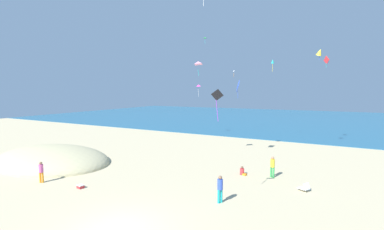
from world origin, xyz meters
The scene contains 18 objects.
ground_plane centered at (0.00, 10.00, 0.00)m, with size 120.00×120.00×0.00m, color #C6B58C.
ocean_water centered at (0.00, 55.88, 0.03)m, with size 120.00×60.00×0.05m, color #236084.
dune_mound centered at (-13.77, 6.16, 0.00)m, with size 11.73×8.21×2.78m, color #C1B487.
beach_chair_mid_beach centered at (7.26, 9.21, 0.25)m, with size 0.83×0.79×0.57m.
cooler_box centered at (-5.99, 2.92, 0.11)m, with size 0.45×0.38×0.23m.
person_0 centered at (3.06, 5.09, 0.93)m, with size 0.44×0.44×1.61m.
person_1 centered at (-9.31, 2.38, 0.87)m, with size 0.41×0.41×1.50m.
person_2 centered at (2.77, 10.58, 0.25)m, with size 0.59×0.43×0.67m.
person_3 centered at (4.92, 11.03, 0.92)m, with size 0.37×0.37×1.59m.
kite_red centered at (8.14, 25.36, 10.00)m, with size 0.61×0.80×1.32m.
kite_green centered at (-6.55, 23.90, 13.62)m, with size 0.45×0.50×0.96m.
kite_black centered at (3.06, 4.52, 6.14)m, with size 0.62×0.34×1.74m.
kite_teal centered at (2.15, 25.25, 10.15)m, with size 0.44×0.55×1.59m.
kite_blue centered at (0.82, 15.34, 6.90)m, with size 0.49×1.09×1.70m.
kite_magenta centered at (-7.84, 24.54, 7.24)m, with size 0.90×0.79×1.76m.
kite_pink centered at (-2.30, 13.13, 9.02)m, with size 0.81×0.94×1.40m.
kite_white centered at (-5.01, 31.67, 9.68)m, with size 0.47×0.50×1.13m.
kite_yellow centered at (7.48, 21.66, 10.44)m, with size 0.91×0.83×1.20m.
Camera 1 is at (8.23, -8.38, 6.40)m, focal length 24.08 mm.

